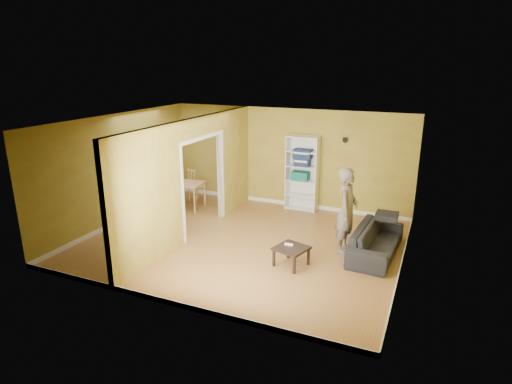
# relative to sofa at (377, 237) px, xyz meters

# --- Properties ---
(room_shell) EXTENTS (6.50, 6.50, 6.50)m
(room_shell) POSITION_rel_sofa_xyz_m (-2.70, -0.52, 0.92)
(room_shell) COLOR brown
(room_shell) RESTS_ON ground
(partition) EXTENTS (0.22, 5.50, 2.60)m
(partition) POSITION_rel_sofa_xyz_m (-3.90, -0.52, 0.92)
(partition) COLOR olive
(partition) RESTS_ON ground
(wall_speaker) EXTENTS (0.10, 0.10, 0.10)m
(wall_speaker) POSITION_rel_sofa_xyz_m (-1.20, 2.17, 1.52)
(wall_speaker) COLOR black
(wall_speaker) RESTS_ON room_shell
(sofa) EXTENTS (2.03, 0.96, 0.75)m
(sofa) POSITION_rel_sofa_xyz_m (0.00, 0.00, 0.00)
(sofa) COLOR black
(sofa) RESTS_ON ground
(person) EXTENTS (0.76, 0.60, 2.06)m
(person) POSITION_rel_sofa_xyz_m (-0.61, -0.08, 0.65)
(person) COLOR slate
(person) RESTS_ON ground
(bookshelf) EXTENTS (0.82, 0.36, 1.95)m
(bookshelf) POSITION_rel_sofa_xyz_m (-2.22, 2.09, 0.60)
(bookshelf) COLOR white
(bookshelf) RESTS_ON ground
(paper_box_teal) EXTENTS (0.44, 0.29, 0.23)m
(paper_box_teal) POSITION_rel_sofa_xyz_m (-2.27, 2.04, 0.53)
(paper_box_teal) COLOR #1F6250
(paper_box_teal) RESTS_ON bookshelf
(paper_box_navy_b) EXTENTS (0.39, 0.25, 0.20)m
(paper_box_navy_b) POSITION_rel_sofa_xyz_m (-2.23, 2.04, 0.90)
(paper_box_navy_b) COLOR navy
(paper_box_navy_b) RESTS_ON bookshelf
(paper_box_navy_c) EXTENTS (0.46, 0.30, 0.23)m
(paper_box_navy_c) POSITION_rel_sofa_xyz_m (-2.22, 2.04, 1.15)
(paper_box_navy_c) COLOR navy
(paper_box_navy_c) RESTS_ON bookshelf
(coffee_table) EXTENTS (0.57, 0.57, 0.38)m
(coffee_table) POSITION_rel_sofa_xyz_m (-1.40, -1.16, -0.06)
(coffee_table) COLOR black
(coffee_table) RESTS_ON ground
(game_controller) EXTENTS (0.17, 0.04, 0.03)m
(game_controller) POSITION_rel_sofa_xyz_m (-1.48, -1.09, 0.02)
(game_controller) COLOR white
(game_controller) RESTS_ON coffee_table
(dining_table) EXTENTS (1.09, 0.73, 0.68)m
(dining_table) POSITION_rel_sofa_xyz_m (-5.18, 0.92, 0.23)
(dining_table) COLOR tan
(dining_table) RESTS_ON ground
(chair_left) EXTENTS (0.54, 0.54, 1.04)m
(chair_left) POSITION_rel_sofa_xyz_m (-5.91, 0.96, 0.14)
(chair_left) COLOR tan
(chair_left) RESTS_ON ground
(chair_near) EXTENTS (0.46, 0.46, 0.91)m
(chair_near) POSITION_rel_sofa_xyz_m (-5.21, 0.36, 0.08)
(chair_near) COLOR tan
(chair_near) RESTS_ON ground
(chair_far) EXTENTS (0.54, 0.54, 0.94)m
(chair_far) POSITION_rel_sofa_xyz_m (-5.11, 1.54, 0.09)
(chair_far) COLOR tan
(chair_far) RESTS_ON ground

